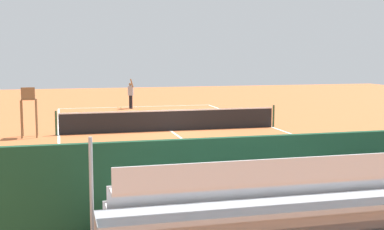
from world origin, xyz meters
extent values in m
plane|color=#BC6033|center=(0.00, 0.00, 0.00)|extent=(60.00, 60.00, 0.00)
cube|color=white|center=(0.00, -11.00, 0.00)|extent=(10.00, 0.10, 0.01)
cube|color=white|center=(0.00, 11.00, 0.00)|extent=(10.00, 0.10, 0.01)
cube|color=white|center=(-5.00, 0.00, 0.00)|extent=(0.10, 22.00, 0.01)
cube|color=white|center=(5.00, 0.00, 0.00)|extent=(0.10, 22.00, 0.01)
cube|color=white|center=(0.00, -6.05, 0.00)|extent=(7.50, 0.10, 0.01)
cube|color=white|center=(0.00, 6.05, 0.00)|extent=(7.50, 0.10, 0.01)
cube|color=white|center=(0.00, 0.00, 0.00)|extent=(0.10, 12.10, 0.01)
cube|color=white|center=(0.00, -11.00, 0.00)|extent=(0.10, 0.30, 0.01)
cube|color=black|center=(0.00, 0.00, 0.46)|extent=(10.00, 0.02, 0.91)
cube|color=white|center=(0.00, 0.00, 0.94)|extent=(10.00, 0.04, 0.06)
cylinder|color=#2D5133|center=(-5.10, 0.00, 0.54)|extent=(0.10, 0.10, 1.07)
cylinder|color=#2D5133|center=(5.10, 0.00, 0.54)|extent=(0.10, 0.10, 1.07)
cube|color=#194228|center=(0.00, 14.00, 1.00)|extent=(18.00, 0.16, 2.00)
cube|color=#9EA0A5|center=(0.00, 14.35, 0.23)|extent=(9.00, 0.10, 0.45)
cube|color=#9EA0A5|center=(0.00, 14.70, 0.41)|extent=(9.00, 0.80, 0.08)
cube|color=#9EA0A5|center=(0.00, 14.32, 0.23)|extent=(9.00, 0.04, 0.45)
cube|color=silver|center=(0.00, 14.80, 0.83)|extent=(8.60, 0.36, 0.04)
cube|color=silver|center=(0.00, 14.98, 1.03)|extent=(8.60, 0.03, 0.36)
cube|color=#9EA0A5|center=(0.00, 15.50, 0.86)|extent=(9.00, 0.80, 0.08)
cube|color=#9EA0A5|center=(0.00, 15.12, 0.68)|extent=(9.00, 0.04, 0.45)
cube|color=silver|center=(0.00, 15.60, 1.28)|extent=(8.60, 0.36, 0.04)
cube|color=silver|center=(0.00, 15.78, 1.48)|extent=(8.60, 0.03, 0.36)
cube|color=#9EA0A5|center=(0.00, 15.92, 1.12)|extent=(9.00, 0.04, 0.45)
cylinder|color=#9EA0A5|center=(4.50, 15.50, 1.18)|extent=(0.06, 0.06, 2.35)
cube|color=#2D2D33|center=(-0.99, 14.63, 0.87)|extent=(0.32, 0.40, 0.12)
cylinder|color=blue|center=(-0.99, 14.75, 1.16)|extent=(0.30, 0.30, 0.45)
sphere|color=brown|center=(-0.99, 14.75, 1.48)|extent=(0.20, 0.20, 0.20)
cylinder|color=brown|center=(5.90, -0.05, 0.80)|extent=(0.07, 0.07, 1.60)
cylinder|color=brown|center=(6.50, -0.05, 0.80)|extent=(0.07, 0.07, 1.60)
cylinder|color=brown|center=(5.90, 0.55, 0.80)|extent=(0.07, 0.07, 1.60)
cylinder|color=brown|center=(6.50, 0.55, 0.80)|extent=(0.07, 0.07, 1.60)
cube|color=brown|center=(6.20, 0.25, 1.63)|extent=(0.56, 0.56, 0.06)
cube|color=brown|center=(6.20, 0.49, 1.90)|extent=(0.56, 0.06, 0.48)
cube|color=brown|center=(5.94, 0.25, 1.78)|extent=(0.04, 0.48, 0.04)
cube|color=brown|center=(6.46, 0.25, 1.78)|extent=(0.04, 0.48, 0.04)
cube|color=#334C8C|center=(-0.80, 13.40, 0.18)|extent=(0.90, 0.36, 0.36)
cylinder|color=black|center=(0.51, -10.13, 0.42)|extent=(0.14, 0.14, 0.85)
cylinder|color=black|center=(0.46, -9.92, 0.42)|extent=(0.14, 0.14, 0.85)
cylinder|color=#9399A3|center=(0.48, -10.02, 1.15)|extent=(0.44, 0.44, 0.60)
sphere|color=#8C6647|center=(0.48, -10.02, 1.56)|extent=(0.22, 0.22, 0.22)
cylinder|color=#8C6647|center=(0.43, -9.81, 1.65)|extent=(0.26, 0.15, 0.55)
cylinder|color=#8C6647|center=(0.54, -10.24, 1.18)|extent=(0.11, 0.11, 0.50)
cylinder|color=black|center=(1.09, -10.48, 0.01)|extent=(0.05, 0.28, 0.03)
torus|color=#D8CC4C|center=(1.11, -10.75, 0.01)|extent=(0.32, 0.32, 0.02)
cylinder|color=white|center=(1.11, -10.75, 0.01)|extent=(0.25, 0.25, 0.00)
sphere|color=#CCDB33|center=(0.10, -8.82, 0.03)|extent=(0.07, 0.07, 0.07)
sphere|color=#CCDB33|center=(1.16, -7.01, 0.03)|extent=(0.07, 0.07, 0.07)
camera|label=1|loc=(4.92, 23.26, 3.60)|focal=48.75mm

